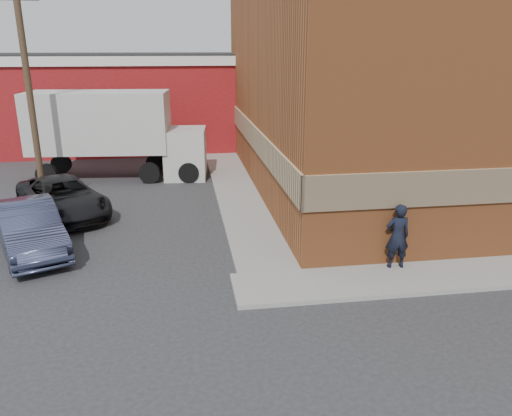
{
  "coord_description": "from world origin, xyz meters",
  "views": [
    {
      "loc": [
        -1.65,
        -12.31,
        6.03
      ],
      "look_at": [
        0.47,
        1.66,
        1.42
      ],
      "focal_mm": 35.0,
      "sensor_mm": 36.0,
      "label": 1
    }
  ],
  "objects_px": {
    "utility_pole": "(28,80)",
    "man": "(397,236)",
    "brick_building": "(411,78)",
    "warehouse": "(108,101)",
    "sedan": "(29,228)",
    "box_truck": "(117,129)",
    "suv_a": "(63,197)"
  },
  "relations": [
    {
      "from": "brick_building",
      "to": "sedan",
      "type": "height_order",
      "value": "brick_building"
    },
    {
      "from": "sedan",
      "to": "warehouse",
      "type": "bearing_deg",
      "value": 65.66
    },
    {
      "from": "brick_building",
      "to": "utility_pole",
      "type": "height_order",
      "value": "brick_building"
    },
    {
      "from": "brick_building",
      "to": "man",
      "type": "bearing_deg",
      "value": -115.31
    },
    {
      "from": "man",
      "to": "sedan",
      "type": "height_order",
      "value": "man"
    },
    {
      "from": "utility_pole",
      "to": "suv_a",
      "type": "xyz_separation_m",
      "value": [
        1.43,
        -2.83,
        -4.05
      ]
    },
    {
      "from": "utility_pole",
      "to": "man",
      "type": "relative_size",
      "value": 4.88
    },
    {
      "from": "sedan",
      "to": "suv_a",
      "type": "xyz_separation_m",
      "value": [
        0.27,
        3.41,
        -0.07
      ]
    },
    {
      "from": "brick_building",
      "to": "man",
      "type": "height_order",
      "value": "brick_building"
    },
    {
      "from": "man",
      "to": "brick_building",
      "type": "bearing_deg",
      "value": -112.11
    },
    {
      "from": "man",
      "to": "suv_a",
      "type": "distance_m",
      "value": 12.05
    },
    {
      "from": "suv_a",
      "to": "man",
      "type": "bearing_deg",
      "value": -60.66
    },
    {
      "from": "brick_building",
      "to": "suv_a",
      "type": "distance_m",
      "value": 15.36
    },
    {
      "from": "man",
      "to": "warehouse",
      "type": "bearing_deg",
      "value": -60.25
    },
    {
      "from": "sedan",
      "to": "box_truck",
      "type": "distance_m",
      "value": 9.14
    },
    {
      "from": "warehouse",
      "to": "utility_pole",
      "type": "relative_size",
      "value": 1.81
    },
    {
      "from": "utility_pole",
      "to": "sedan",
      "type": "distance_m",
      "value": 7.49
    },
    {
      "from": "brick_building",
      "to": "utility_pole",
      "type": "relative_size",
      "value": 2.03
    },
    {
      "from": "utility_pole",
      "to": "suv_a",
      "type": "height_order",
      "value": "utility_pole"
    },
    {
      "from": "brick_building",
      "to": "box_truck",
      "type": "xyz_separation_m",
      "value": [
        -13.05,
        2.59,
        -2.35
      ]
    },
    {
      "from": "utility_pole",
      "to": "suv_a",
      "type": "distance_m",
      "value": 5.14
    },
    {
      "from": "brick_building",
      "to": "utility_pole",
      "type": "bearing_deg",
      "value": 179.98
    },
    {
      "from": "utility_pole",
      "to": "sedan",
      "type": "height_order",
      "value": "utility_pole"
    },
    {
      "from": "suv_a",
      "to": "brick_building",
      "type": "bearing_deg",
      "value": -17.46
    },
    {
      "from": "warehouse",
      "to": "sedan",
      "type": "relative_size",
      "value": 3.5
    },
    {
      "from": "man",
      "to": "sedan",
      "type": "bearing_deg",
      "value": -12.86
    },
    {
      "from": "brick_building",
      "to": "sedan",
      "type": "bearing_deg",
      "value": -157.19
    },
    {
      "from": "man",
      "to": "suv_a",
      "type": "height_order",
      "value": "man"
    },
    {
      "from": "warehouse",
      "to": "suv_a",
      "type": "distance_m",
      "value": 13.99
    },
    {
      "from": "sedan",
      "to": "box_truck",
      "type": "bearing_deg",
      "value": 55.37
    },
    {
      "from": "sedan",
      "to": "suv_a",
      "type": "distance_m",
      "value": 3.42
    },
    {
      "from": "utility_pole",
      "to": "man",
      "type": "distance_m",
      "value": 15.31
    }
  ]
}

